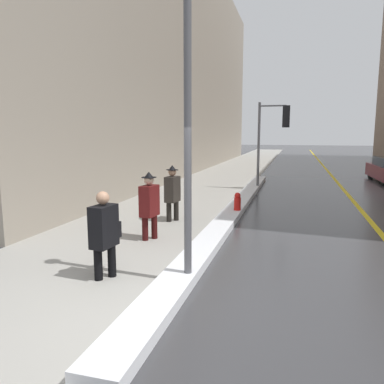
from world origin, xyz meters
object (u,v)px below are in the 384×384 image
at_px(pedestrian_with_shoulder_bag, 104,231).
at_px(pedestrian_in_fedora, 149,203).
at_px(pedestrian_in_glasses, 173,191).
at_px(fire_hydrant, 237,204).
at_px(traffic_light_near, 276,127).
at_px(lamp_post, 188,106).

bearing_deg(pedestrian_with_shoulder_bag, pedestrian_in_fedora, -169.65).
distance_m(pedestrian_with_shoulder_bag, pedestrian_in_fedora, 2.37).
bearing_deg(pedestrian_in_fedora, pedestrian_in_glasses, -171.18).
relative_size(pedestrian_with_shoulder_bag, fire_hydrant, 2.12).
bearing_deg(pedestrian_in_glasses, pedestrian_in_fedora, 8.82).
distance_m(traffic_light_near, pedestrian_in_glasses, 7.33).
xyz_separation_m(lamp_post, pedestrian_in_glasses, (-1.61, 4.07, -1.96)).
xyz_separation_m(pedestrian_with_shoulder_bag, fire_hydrant, (1.40, 5.40, -0.48)).
bearing_deg(lamp_post, pedestrian_in_fedora, 125.08).
xyz_separation_m(lamp_post, fire_hydrant, (0.02, 5.22, -2.47)).
distance_m(lamp_post, traffic_light_near, 10.80).
height_order(traffic_light_near, pedestrian_in_glasses, traffic_light_near).
bearing_deg(pedestrian_in_glasses, pedestrian_with_shoulder_bag, 9.67).
height_order(traffic_light_near, fire_hydrant, traffic_light_near).
bearing_deg(lamp_post, traffic_light_near, 86.00).
bearing_deg(traffic_light_near, pedestrian_with_shoulder_bag, -102.96).
xyz_separation_m(lamp_post, pedestrian_with_shoulder_bag, (-1.38, -0.18, -1.99)).
relative_size(pedestrian_in_fedora, fire_hydrant, 2.24).
xyz_separation_m(traffic_light_near, fire_hydrant, (-0.74, -5.55, -2.34)).
height_order(lamp_post, pedestrian_in_glasses, lamp_post).
relative_size(lamp_post, pedestrian_in_fedora, 2.97).
height_order(traffic_light_near, pedestrian_in_fedora, traffic_light_near).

